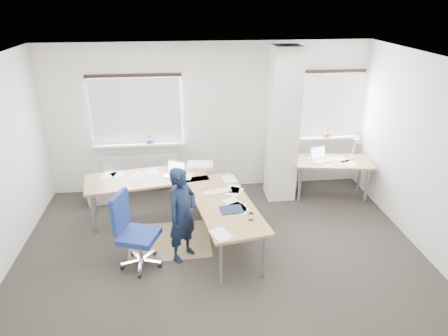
{
  "coord_description": "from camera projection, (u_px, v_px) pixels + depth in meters",
  "views": [
    {
      "loc": [
        -0.49,
        -4.7,
        3.58
      ],
      "look_at": [
        0.13,
        0.9,
        1.08
      ],
      "focal_mm": 32.0,
      "sensor_mm": 36.0,
      "label": 1
    }
  ],
  "objects": [
    {
      "name": "ground",
      "position": [
        222.0,
        262.0,
        5.77
      ],
      "size": [
        6.0,
        6.0,
        0.0
      ],
      "primitive_type": "plane",
      "color": "#292521",
      "rests_on": "ground"
    },
    {
      "name": "room_shell",
      "position": [
        232.0,
        137.0,
        5.5
      ],
      "size": [
        6.04,
        5.04,
        2.82
      ],
      "color": "beige",
      "rests_on": "ground"
    },
    {
      "name": "floor_mat",
      "position": [
        170.0,
        240.0,
        6.27
      ],
      "size": [
        1.26,
        1.08,
        0.01
      ],
      "primitive_type": "cube",
      "rotation": [
        0.0,
        0.0,
        0.02
      ],
      "color": "olive",
      "rests_on": "ground"
    },
    {
      "name": "white_crate",
      "position": [
        102.0,
        193.0,
        7.41
      ],
      "size": [
        0.62,
        0.52,
        0.32
      ],
      "primitive_type": "cube",
      "rotation": [
        0.0,
        0.0,
        0.32
      ],
      "color": "white",
      "rests_on": "ground"
    },
    {
      "name": "desk_main",
      "position": [
        186.0,
        190.0,
        6.33
      ],
      "size": [
        2.82,
        2.63,
        0.96
      ],
      "rotation": [
        0.0,
        0.0,
        0.17
      ],
      "color": "#9D6B43",
      "rests_on": "ground"
    },
    {
      "name": "desk_side",
      "position": [
        333.0,
        163.0,
        7.37
      ],
      "size": [
        1.5,
        0.92,
        1.22
      ],
      "rotation": [
        0.0,
        0.0,
        -0.17
      ],
      "color": "#9D6B43",
      "rests_on": "ground"
    },
    {
      "name": "task_chair",
      "position": [
        137.0,
        246.0,
        5.58
      ],
      "size": [
        0.64,
        0.63,
        1.12
      ],
      "rotation": [
        0.0,
        0.0,
        -0.34
      ],
      "color": "navy",
      "rests_on": "ground"
    },
    {
      "name": "person",
      "position": [
        182.0,
        215.0,
        5.61
      ],
      "size": [
        0.6,
        0.61,
        1.41
      ],
      "primitive_type": "imported",
      "rotation": [
        0.0,
        0.0,
        0.83
      ],
      "color": "black",
      "rests_on": "ground"
    }
  ]
}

